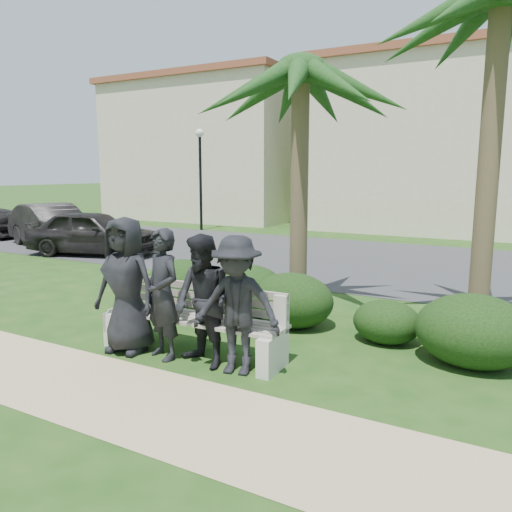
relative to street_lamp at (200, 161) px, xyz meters
The scene contains 19 objects.
ground 15.29m from the street_lamp, 53.13° to the right, with size 160.00×160.00×0.00m, color #194012.
footpath 16.74m from the street_lamp, 56.89° to the right, with size 30.00×1.60×0.01m, color tan.
asphalt_street 10.28m from the street_lamp, 23.96° to the right, with size 160.00×8.00×0.01m, color #2D2D30.
stucco_bldg_left 6.75m from the street_lamp, 116.57° to the left, with size 10.40×8.40×7.30m.
stucco_bldg_right 10.03m from the street_lamp, 36.87° to the left, with size 8.40×8.40×7.30m.
street_lamp is the anchor object (origin of this frame).
park_bench 15.19m from the street_lamp, 55.35° to the right, with size 2.68×0.68×0.93m.
man_a 14.92m from the street_lamp, 58.91° to the right, with size 0.93×0.61×1.90m, color black.
man_b 15.22m from the street_lamp, 56.84° to the right, with size 0.65×0.42×1.77m, color black.
man_c 15.56m from the street_lamp, 54.80° to the right, with size 0.84×0.65×1.73m, color black.
man_d 15.84m from the street_lamp, 53.30° to the right, with size 1.13×0.65×1.75m, color black.
hedge_b 12.96m from the street_lamp, 56.37° to the right, with size 1.49×1.23×0.97m, color black.
hedge_c 13.48m from the street_lamp, 51.48° to the right, with size 1.45×1.20×0.95m, color black.
hedge_d 14.14m from the street_lamp, 48.82° to the right, with size 1.39×1.15×0.91m, color black.
hedge_e 15.27m from the street_lamp, 44.44° to the right, with size 1.00×0.83×0.66m, color black.
hedge_f 16.33m from the street_lamp, 42.26° to the right, with size 1.49×1.23×0.97m, color black.
palm_left 12.97m from the street_lamp, 46.99° to the right, with size 3.00×3.00×5.14m.
car_a 7.36m from the street_lamp, 82.69° to the right, with size 1.61×4.00×1.36m, color black.
car_b 6.98m from the street_lamp, 103.47° to the right, with size 1.52×4.35×1.43m, color black.
Camera 1 is at (3.48, -5.70, 2.51)m, focal length 35.00 mm.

